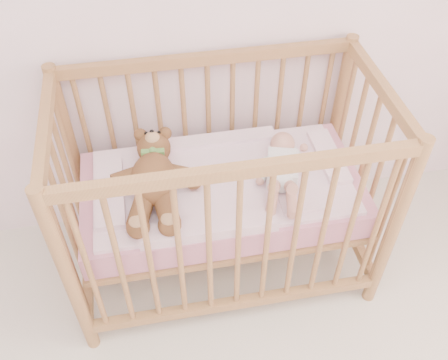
{
  "coord_description": "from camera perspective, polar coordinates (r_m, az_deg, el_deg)",
  "views": [
    {
      "loc": [
        -0.05,
        0.1,
        2.1
      ],
      "look_at": [
        0.22,
        1.55,
        0.62
      ],
      "focal_mm": 40.0,
      "sensor_mm": 36.0,
      "label": 1
    }
  ],
  "objects": [
    {
      "name": "crib",
      "position": [
        2.21,
        -0.24,
        -1.29
      ],
      "size": [
        1.36,
        0.76,
        1.0
      ],
      "primitive_type": null,
      "color": "#AE8549",
      "rests_on": "floor"
    },
    {
      "name": "mattress",
      "position": [
        2.22,
        -0.24,
        -1.56
      ],
      "size": [
        1.22,
        0.62,
        0.13
      ],
      "primitive_type": "cube",
      "color": "#C57A91",
      "rests_on": "crib"
    },
    {
      "name": "blanket",
      "position": [
        2.17,
        -0.24,
        -0.2
      ],
      "size": [
        1.1,
        0.58,
        0.06
      ],
      "primitive_type": null,
      "color": "#F8ABC6",
      "rests_on": "mattress"
    },
    {
      "name": "baby",
      "position": [
        2.15,
        6.7,
        1.74
      ],
      "size": [
        0.36,
        0.54,
        0.12
      ],
      "primitive_type": null,
      "rotation": [
        0.0,
        0.0,
        -0.27
      ],
      "color": "white",
      "rests_on": "blanket"
    },
    {
      "name": "teddy_bear",
      "position": [
        2.08,
        -8.05,
        0.02
      ],
      "size": [
        0.47,
        0.63,
        0.16
      ],
      "primitive_type": null,
      "rotation": [
        0.0,
        0.0,
        -0.09
      ],
      "color": "brown",
      "rests_on": "blanket"
    }
  ]
}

